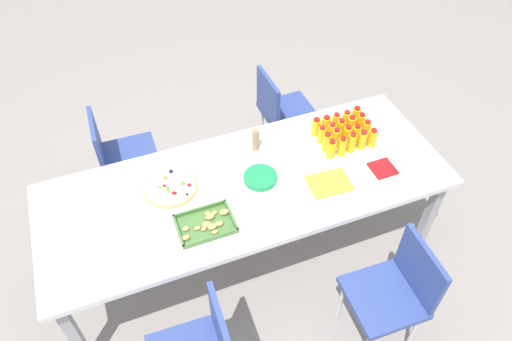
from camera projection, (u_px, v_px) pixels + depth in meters
The scene contains 31 objects.
ground_plane at pixel (248, 251), 3.48m from camera, with size 12.00×12.00×0.00m, color gray.
party_table at pixel (247, 189), 2.99m from camera, with size 2.53×0.94×0.74m.
chair_far_left at pixel (396, 289), 2.71m from camera, with size 0.41×0.41×0.83m.
chair_near_right at pixel (119, 154), 3.47m from camera, with size 0.41×0.41×0.83m.
chair_near_left at pixel (281, 109), 3.82m from camera, with size 0.41×0.41×0.83m.
juice_bottle_0 at pixel (356, 116), 3.28m from camera, with size 0.06×0.06×0.15m.
juice_bottle_1 at pixel (346, 120), 3.27m from camera, with size 0.06×0.06×0.14m.
juice_bottle_2 at pixel (336, 122), 3.25m from camera, with size 0.05×0.05×0.14m.
juice_bottle_3 at pixel (326, 125), 3.24m from camera, with size 0.06×0.06×0.13m.
juice_bottle_4 at pixel (316, 127), 3.22m from camera, with size 0.06×0.06×0.14m.
juice_bottle_5 at pixel (361, 123), 3.24m from camera, with size 0.06×0.06×0.15m.
juice_bottle_6 at pixel (351, 126), 3.22m from camera, with size 0.06×0.06×0.15m.
juice_bottle_7 at pixel (341, 128), 3.21m from camera, with size 0.06×0.06×0.14m.
juice_bottle_8 at pixel (332, 132), 3.18m from camera, with size 0.06×0.06×0.14m.
juice_bottle_9 at pixel (322, 135), 3.16m from camera, with size 0.05×0.05×0.13m.
juice_bottle_10 at pixel (366, 130), 3.19m from camera, with size 0.06×0.06×0.14m.
juice_bottle_11 at pixel (356, 134), 3.17m from camera, with size 0.06×0.06×0.14m.
juice_bottle_12 at pixel (347, 135), 3.15m from camera, with size 0.06×0.06×0.15m.
juice_bottle_13 at pixel (336, 138), 3.14m from camera, with size 0.06×0.06×0.15m.
juice_bottle_14 at pixel (327, 142), 3.11m from camera, with size 0.06×0.06×0.14m.
juice_bottle_15 at pixel (372, 138), 3.14m from camera, with size 0.06×0.06×0.14m.
juice_bottle_16 at pixel (362, 140), 3.13m from camera, with size 0.06×0.06×0.14m.
juice_bottle_17 at pixel (352, 143), 3.10m from camera, with size 0.06×0.06×0.15m.
juice_bottle_18 at pixel (342, 147), 3.08m from camera, with size 0.06×0.06×0.14m.
juice_bottle_19 at pixel (331, 149), 3.07m from camera, with size 0.06×0.06×0.14m.
fruit_pizza at pixel (170, 187), 2.92m from camera, with size 0.34×0.34×0.05m.
snack_tray at pixel (207, 224), 2.72m from camera, with size 0.32×0.23×0.04m.
plate_stack at pixel (260, 178), 2.96m from camera, with size 0.21×0.21×0.03m.
napkin_stack at pixel (383, 168), 3.03m from camera, with size 0.15×0.15×0.01m, color red.
cardboard_tube at pixel (256, 140), 3.10m from camera, with size 0.04×0.04×0.16m, color #9E7A56.
paper_folder at pixel (329, 183), 2.95m from camera, with size 0.26×0.20×0.01m, color yellow.
Camera 1 is at (0.66, 1.86, 2.93)m, focal length 33.61 mm.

